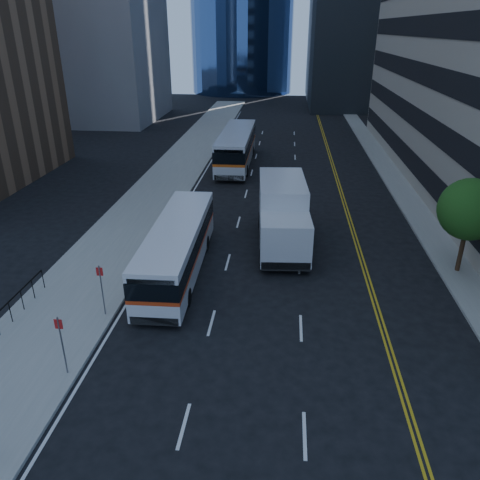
# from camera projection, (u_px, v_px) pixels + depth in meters

# --- Properties ---
(ground) EXTENTS (160.00, 160.00, 0.00)m
(ground) POSITION_uv_depth(u_px,v_px,m) (289.00, 356.00, 18.88)
(ground) COLOR black
(ground) RESTS_ON ground
(sidewalk_west) EXTENTS (5.00, 90.00, 0.15)m
(sidewalk_west) POSITION_uv_depth(u_px,v_px,m) (174.00, 173.00, 42.43)
(sidewalk_west) COLOR gray
(sidewalk_west) RESTS_ON ground
(sidewalk_east) EXTENTS (2.00, 90.00, 0.15)m
(sidewalk_east) POSITION_uv_depth(u_px,v_px,m) (394.00, 179.00, 40.69)
(sidewalk_east) COLOR gray
(sidewalk_east) RESTS_ON ground
(street_tree) EXTENTS (3.20, 3.20, 5.10)m
(street_tree) POSITION_uv_depth(u_px,v_px,m) (470.00, 210.00, 23.81)
(street_tree) COLOR #332114
(street_tree) RESTS_ON sidewalk_east
(bus_front) EXTENTS (2.58, 10.88, 2.79)m
(bus_front) POSITION_uv_depth(u_px,v_px,m) (178.00, 247.00, 24.70)
(bus_front) COLOR silver
(bus_front) RESTS_ON ground
(bus_rear) EXTENTS (2.79, 12.55, 3.24)m
(bus_rear) POSITION_uv_depth(u_px,v_px,m) (236.00, 147.00, 44.42)
(bus_rear) COLOR silver
(bus_rear) RESTS_ON ground
(box_truck) EXTENTS (3.25, 8.07, 3.78)m
(box_truck) POSITION_uv_depth(u_px,v_px,m) (283.00, 214.00, 27.75)
(box_truck) COLOR silver
(box_truck) RESTS_ON ground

